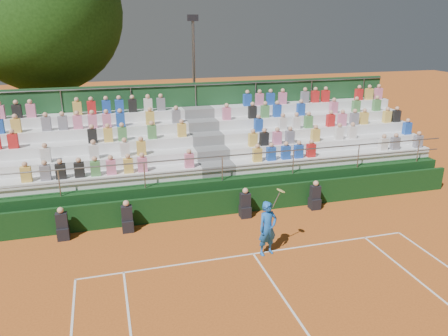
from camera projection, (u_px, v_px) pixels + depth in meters
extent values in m
plane|color=#BE5C1F|center=(253.00, 254.00, 14.12)|extent=(90.00, 90.00, 0.00)
cube|color=white|center=(253.00, 254.00, 14.11)|extent=(11.00, 0.06, 0.01)
cube|color=white|center=(295.00, 315.00, 11.20)|extent=(0.06, 6.40, 0.01)
cube|color=black|center=(226.00, 202.00, 16.87)|extent=(20.00, 0.15, 1.00)
cube|color=black|center=(63.00, 233.00, 15.02)|extent=(0.40, 0.40, 0.44)
cube|color=black|center=(62.00, 220.00, 14.87)|extent=(0.38, 0.25, 0.55)
sphere|color=tan|center=(60.00, 210.00, 14.75)|extent=(0.22, 0.22, 0.22)
cube|color=black|center=(128.00, 225.00, 15.58)|extent=(0.40, 0.40, 0.44)
cube|color=black|center=(127.00, 213.00, 15.43)|extent=(0.38, 0.25, 0.55)
sphere|color=tan|center=(126.00, 203.00, 15.31)|extent=(0.22, 0.22, 0.22)
cube|color=black|center=(245.00, 212.00, 16.71)|extent=(0.40, 0.40, 0.44)
cube|color=black|center=(245.00, 200.00, 16.56)|extent=(0.38, 0.25, 0.55)
sphere|color=tan|center=(245.00, 191.00, 16.44)|extent=(0.22, 0.22, 0.22)
cube|color=black|center=(314.00, 203.00, 17.47)|extent=(0.40, 0.40, 0.44)
cube|color=black|center=(315.00, 192.00, 17.31)|extent=(0.38, 0.25, 0.55)
sphere|color=tan|center=(316.00, 183.00, 17.19)|extent=(0.22, 0.22, 0.22)
cube|color=black|center=(207.00, 174.00, 19.67)|extent=(20.00, 5.20, 1.20)
cube|color=silver|center=(80.00, 181.00, 16.51)|extent=(9.30, 0.85, 0.42)
cube|color=silver|center=(334.00, 158.00, 19.25)|extent=(9.30, 0.85, 0.42)
cube|color=slate|center=(217.00, 169.00, 17.88)|extent=(1.40, 0.85, 0.42)
cube|color=silver|center=(80.00, 164.00, 17.15)|extent=(9.30, 0.85, 0.42)
cube|color=silver|center=(325.00, 144.00, 19.89)|extent=(9.30, 0.85, 0.42)
cube|color=slate|center=(211.00, 153.00, 18.52)|extent=(1.40, 0.85, 0.42)
cube|color=silver|center=(79.00, 148.00, 17.79)|extent=(9.30, 0.85, 0.42)
cube|color=silver|center=(317.00, 131.00, 20.54)|extent=(9.30, 0.85, 0.42)
cube|color=slate|center=(207.00, 139.00, 19.16)|extent=(1.40, 0.85, 0.42)
cube|color=silver|center=(79.00, 133.00, 18.43)|extent=(9.30, 0.85, 0.42)
cube|color=silver|center=(309.00, 118.00, 21.18)|extent=(9.30, 0.85, 0.42)
cube|color=slate|center=(202.00, 125.00, 19.80)|extent=(1.40, 0.85, 0.42)
cube|color=silver|center=(78.00, 119.00, 19.07)|extent=(9.30, 0.85, 0.42)
cube|color=silver|center=(302.00, 106.00, 21.82)|extent=(9.30, 0.85, 0.42)
cube|color=slate|center=(198.00, 112.00, 20.44)|extent=(1.40, 0.85, 0.42)
cube|color=#1B4824|center=(196.00, 128.00, 21.21)|extent=(20.00, 0.12, 4.40)
cylinder|color=gray|center=(222.00, 156.00, 16.83)|extent=(20.00, 0.05, 0.05)
cylinder|color=gray|center=(195.00, 85.00, 20.44)|extent=(20.00, 0.05, 0.05)
cube|color=gold|center=(26.00, 174.00, 15.75)|extent=(0.36, 0.24, 0.56)
cube|color=slate|center=(45.00, 173.00, 15.92)|extent=(0.36, 0.24, 0.56)
cube|color=black|center=(61.00, 171.00, 16.06)|extent=(0.36, 0.24, 0.56)
cube|color=black|center=(79.00, 170.00, 16.22)|extent=(0.36, 0.24, 0.56)
cube|color=#4C8C4C|center=(95.00, 168.00, 16.37)|extent=(0.36, 0.24, 0.56)
cube|color=pink|center=(111.00, 167.00, 16.52)|extent=(0.36, 0.24, 0.56)
cube|color=gold|center=(128.00, 166.00, 16.68)|extent=(0.36, 0.24, 0.56)
cube|color=pink|center=(142.00, 164.00, 16.82)|extent=(0.36, 0.24, 0.56)
cube|color=pink|center=(189.00, 161.00, 17.29)|extent=(0.36, 0.24, 0.56)
cube|color=silver|center=(46.00, 155.00, 16.56)|extent=(0.36, 0.24, 0.56)
cube|color=silver|center=(94.00, 152.00, 17.01)|extent=(0.36, 0.24, 0.56)
cube|color=silver|center=(125.00, 149.00, 17.31)|extent=(0.36, 0.24, 0.56)
cube|color=gold|center=(141.00, 148.00, 17.48)|extent=(0.36, 0.24, 0.56)
cube|color=red|center=(13.00, 141.00, 16.88)|extent=(0.36, 0.24, 0.56)
cube|color=black|center=(92.00, 136.00, 17.64)|extent=(0.36, 0.24, 0.56)
cube|color=gold|center=(108.00, 135.00, 17.80)|extent=(0.36, 0.24, 0.56)
cube|color=#4C8C4C|center=(122.00, 134.00, 17.95)|extent=(0.36, 0.24, 0.56)
cube|color=#4C8C4C|center=(152.00, 132.00, 18.26)|extent=(0.36, 0.24, 0.56)
cube|color=gold|center=(182.00, 130.00, 18.58)|extent=(0.36, 0.24, 0.56)
cube|color=gold|center=(16.00, 126.00, 17.53)|extent=(0.36, 0.24, 0.56)
cube|color=slate|center=(46.00, 124.00, 17.83)|extent=(0.36, 0.24, 0.56)
cube|color=slate|center=(63.00, 123.00, 17.99)|extent=(0.36, 0.24, 0.56)
cube|color=pink|center=(78.00, 122.00, 18.14)|extent=(0.36, 0.24, 0.56)
cube|color=pink|center=(93.00, 121.00, 18.29)|extent=(0.36, 0.24, 0.56)
cube|color=pink|center=(107.00, 120.00, 18.44)|extent=(0.36, 0.24, 0.56)
cube|color=#1E4CB2|center=(120.00, 120.00, 18.59)|extent=(0.36, 0.24, 0.56)
cube|color=gold|center=(150.00, 118.00, 18.91)|extent=(0.36, 0.24, 0.56)
cube|color=slate|center=(176.00, 116.00, 19.20)|extent=(0.36, 0.24, 0.56)
cube|color=pink|center=(0.00, 112.00, 18.00)|extent=(0.36, 0.24, 0.56)
cube|color=black|center=(17.00, 111.00, 18.17)|extent=(0.36, 0.24, 0.56)
cube|color=pink|center=(31.00, 111.00, 18.31)|extent=(0.36, 0.24, 0.56)
cube|color=gold|center=(77.00, 108.00, 18.78)|extent=(0.36, 0.24, 0.56)
cube|color=red|center=(92.00, 108.00, 18.93)|extent=(0.36, 0.24, 0.56)
cube|color=#1E4CB2|center=(106.00, 107.00, 19.09)|extent=(0.36, 0.24, 0.56)
cube|color=#1E4CB2|center=(119.00, 106.00, 19.23)|extent=(0.36, 0.24, 0.56)
cube|color=black|center=(133.00, 106.00, 19.38)|extent=(0.36, 0.24, 0.56)
cube|color=silver|center=(148.00, 105.00, 19.56)|extent=(0.36, 0.24, 0.56)
cube|color=slate|center=(161.00, 104.00, 19.71)|extent=(0.36, 0.24, 0.56)
cube|color=gold|center=(257.00, 155.00, 18.03)|extent=(0.36, 0.24, 0.56)
cube|color=#1E4CB2|center=(271.00, 154.00, 18.18)|extent=(0.36, 0.24, 0.56)
cube|color=#1E4CB2|center=(286.00, 152.00, 18.35)|extent=(0.36, 0.24, 0.56)
cube|color=#1E4CB2|center=(299.00, 151.00, 18.50)|extent=(0.36, 0.24, 0.56)
cube|color=red|center=(311.00, 150.00, 18.65)|extent=(0.36, 0.24, 0.56)
cube|color=silver|center=(383.00, 144.00, 19.56)|extent=(0.36, 0.24, 0.56)
cube|color=slate|center=(395.00, 143.00, 19.72)|extent=(0.36, 0.24, 0.56)
cube|color=slate|center=(418.00, 141.00, 20.04)|extent=(0.36, 0.24, 0.56)
cube|color=gold|center=(253.00, 140.00, 18.69)|extent=(0.36, 0.24, 0.56)
cube|color=black|center=(264.00, 139.00, 18.82)|extent=(0.36, 0.24, 0.56)
cube|color=pink|center=(277.00, 138.00, 18.98)|extent=(0.36, 0.24, 0.56)
cube|color=slate|center=(290.00, 137.00, 19.13)|extent=(0.36, 0.24, 0.56)
cube|color=gold|center=(315.00, 135.00, 19.45)|extent=(0.36, 0.24, 0.56)
cube|color=silver|center=(339.00, 133.00, 19.75)|extent=(0.36, 0.24, 0.56)
cube|color=silver|center=(352.00, 132.00, 19.92)|extent=(0.36, 0.24, 0.56)
cube|color=#1E4CB2|center=(407.00, 128.00, 20.68)|extent=(0.36, 0.24, 0.56)
cube|color=#1E4CB2|center=(258.00, 125.00, 19.47)|extent=(0.36, 0.24, 0.56)
cube|color=silver|center=(283.00, 123.00, 19.77)|extent=(0.36, 0.24, 0.56)
cube|color=silver|center=(296.00, 123.00, 19.94)|extent=(0.36, 0.24, 0.56)
cube|color=#4C8C4C|center=(308.00, 122.00, 20.10)|extent=(0.36, 0.24, 0.56)
cube|color=red|center=(330.00, 120.00, 20.39)|extent=(0.36, 0.24, 0.56)
cube|color=pink|center=(342.00, 120.00, 20.55)|extent=(0.36, 0.24, 0.56)
cube|color=slate|center=(354.00, 119.00, 20.71)|extent=(0.36, 0.24, 0.56)
cube|color=gold|center=(364.00, 118.00, 20.85)|extent=(0.36, 0.24, 0.56)
cube|color=gold|center=(387.00, 117.00, 21.17)|extent=(0.36, 0.24, 0.56)
cube|color=black|center=(396.00, 116.00, 21.31)|extent=(0.36, 0.24, 0.56)
cube|color=pink|center=(227.00, 114.00, 19.80)|extent=(0.36, 0.24, 0.56)
cube|color=black|center=(252.00, 112.00, 20.11)|extent=(0.36, 0.24, 0.56)
cube|color=#4C8C4C|center=(265.00, 111.00, 20.27)|extent=(0.36, 0.24, 0.56)
cube|color=#1E4CB2|center=(277.00, 111.00, 20.43)|extent=(0.36, 0.24, 0.56)
cube|color=#1E4CB2|center=(301.00, 109.00, 20.74)|extent=(0.36, 0.24, 0.56)
cube|color=pink|center=(334.00, 108.00, 21.18)|extent=(0.36, 0.24, 0.56)
cube|color=#4C8C4C|center=(356.00, 106.00, 21.50)|extent=(0.36, 0.24, 0.56)
cube|color=#4C8C4C|center=(377.00, 105.00, 21.80)|extent=(0.36, 0.24, 0.56)
cube|color=#1E4CB2|center=(247.00, 100.00, 20.76)|extent=(0.36, 0.24, 0.56)
cube|color=pink|center=(259.00, 99.00, 20.92)|extent=(0.36, 0.24, 0.56)
cube|color=#1E4CB2|center=(270.00, 99.00, 21.06)|extent=(0.36, 0.24, 0.56)
cube|color=pink|center=(283.00, 98.00, 21.23)|extent=(0.36, 0.24, 0.56)
cube|color=slate|center=(305.00, 97.00, 21.53)|extent=(0.36, 0.24, 0.56)
cube|color=red|center=(315.00, 97.00, 21.67)|extent=(0.36, 0.24, 0.56)
cube|color=red|center=(325.00, 96.00, 21.82)|extent=(0.36, 0.24, 0.56)
cube|color=red|center=(359.00, 94.00, 22.30)|extent=(0.36, 0.24, 0.56)
cube|color=gold|center=(369.00, 94.00, 22.46)|extent=(0.36, 0.24, 0.56)
cube|color=pink|center=(378.00, 94.00, 22.60)|extent=(0.36, 0.24, 0.56)
imported|color=blue|center=(268.00, 228.00, 13.85)|extent=(0.74, 0.58, 1.81)
cylinder|color=gray|center=(276.00, 200.00, 13.61)|extent=(0.26, 0.03, 0.51)
cylinder|color=#E5D866|center=(281.00, 191.00, 13.56)|extent=(0.26, 0.28, 0.14)
cylinder|color=#382114|center=(54.00, 119.00, 23.25)|extent=(0.50, 0.50, 4.40)
sphere|color=#15390F|center=(41.00, 12.00, 21.53)|extent=(7.93, 7.93, 7.93)
cylinder|color=gray|center=(194.00, 85.00, 25.60)|extent=(0.16, 0.16, 7.14)
cube|color=black|center=(193.00, 18.00, 24.40)|extent=(0.60, 0.25, 0.35)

